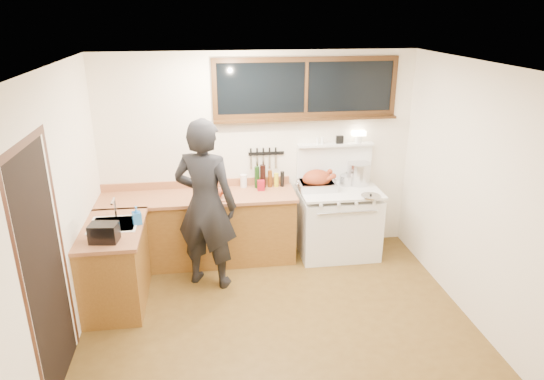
{
  "coord_description": "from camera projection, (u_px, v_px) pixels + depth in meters",
  "views": [
    {
      "loc": [
        -0.66,
        -4.2,
        3.06
      ],
      "look_at": [
        0.05,
        0.85,
        1.15
      ],
      "focal_mm": 32.0,
      "sensor_mm": 36.0,
      "label": 1
    }
  ],
  "objects": [
    {
      "name": "soap_bottle",
      "position": [
        137.0,
        215.0,
        5.15
      ],
      "size": [
        0.11,
        0.12,
        0.2
      ],
      "color": "blue",
      "rests_on": "counter_left"
    },
    {
      "name": "bottle_cluster",
      "position": [
        267.0,
        178.0,
        6.22
      ],
      "size": [
        0.39,
        0.07,
        0.3
      ],
      "color": "black",
      "rests_on": "counter_back"
    },
    {
      "name": "counter_back",
      "position": [
        199.0,
        228.0,
        6.14
      ],
      "size": [
        2.44,
        0.64,
        1.0
      ],
      "color": "brown",
      "rests_on": "ground"
    },
    {
      "name": "knife_strip",
      "position": [
        265.0,
        154.0,
        6.21
      ],
      "size": [
        0.46,
        0.03,
        0.28
      ],
      "color": "black",
      "rests_on": "room_shell"
    },
    {
      "name": "roast_turkey",
      "position": [
        317.0,
        181.0,
        6.16
      ],
      "size": [
        0.51,
        0.36,
        0.26
      ],
      "color": "silver",
      "rests_on": "vintage_stove"
    },
    {
      "name": "back_window",
      "position": [
        306.0,
        95.0,
        6.0
      ],
      "size": [
        2.32,
        0.13,
        0.77
      ],
      "color": "black",
      "rests_on": "room_shell"
    },
    {
      "name": "toaster",
      "position": [
        104.0,
        233.0,
        4.77
      ],
      "size": [
        0.29,
        0.22,
        0.19
      ],
      "color": "black",
      "rests_on": "counter_left"
    },
    {
      "name": "saucepan",
      "position": [
        346.0,
        180.0,
        6.31
      ],
      "size": [
        0.22,
        0.31,
        0.13
      ],
      "color": "silver",
      "rests_on": "vintage_stove"
    },
    {
      "name": "room_shell",
      "position": [
        279.0,
        172.0,
        4.48
      ],
      "size": [
        4.1,
        3.6,
        2.65
      ],
      "color": "white",
      "rests_on": "ground"
    },
    {
      "name": "stockpot",
      "position": [
        359.0,
        173.0,
        6.33
      ],
      "size": [
        0.32,
        0.32,
        0.29
      ],
      "color": "silver",
      "rests_on": "vintage_stove"
    },
    {
      "name": "counter_left",
      "position": [
        115.0,
        265.0,
        5.26
      ],
      "size": [
        0.64,
        1.09,
        0.9
      ],
      "color": "brown",
      "rests_on": "ground"
    },
    {
      "name": "left_doorway",
      "position": [
        46.0,
        270.0,
        3.91
      ],
      "size": [
        0.02,
        1.04,
        2.17
      ],
      "color": "black",
      "rests_on": "ground"
    },
    {
      "name": "pitcher",
      "position": [
        244.0,
        181.0,
        6.24
      ],
      "size": [
        0.1,
        0.1,
        0.17
      ],
      "color": "white",
      "rests_on": "counter_back"
    },
    {
      "name": "coffee_tin",
      "position": [
        261.0,
        185.0,
        6.13
      ],
      "size": [
        0.09,
        0.07,
        0.13
      ],
      "color": "maroon",
      "rests_on": "counter_back"
    },
    {
      "name": "ground_plane",
      "position": [
        279.0,
        322.0,
        5.06
      ],
      "size": [
        4.0,
        3.5,
        0.02
      ],
      "primitive_type": "cube",
      "color": "#523A15"
    },
    {
      "name": "vintage_stove",
      "position": [
        338.0,
        220.0,
        6.33
      ],
      "size": [
        1.02,
        0.74,
        1.58
      ],
      "color": "white",
      "rests_on": "ground"
    },
    {
      "name": "cutting_board",
      "position": [
        216.0,
        195.0,
        5.85
      ],
      "size": [
        0.39,
        0.31,
        0.13
      ],
      "color": "#A46541",
      "rests_on": "counter_back"
    },
    {
      "name": "man",
      "position": [
        206.0,
        205.0,
        5.44
      ],
      "size": [
        0.86,
        0.73,
        1.99
      ],
      "color": "black",
      "rests_on": "ground"
    },
    {
      "name": "pot_lid",
      "position": [
        371.0,
        196.0,
        5.93
      ],
      "size": [
        0.28,
        0.28,
        0.04
      ],
      "color": "silver",
      "rests_on": "vintage_stove"
    },
    {
      "name": "sink_unit",
      "position": [
        114.0,
        229.0,
        5.19
      ],
      "size": [
        0.5,
        0.45,
        0.37
      ],
      "color": "white",
      "rests_on": "counter_left"
    }
  ]
}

